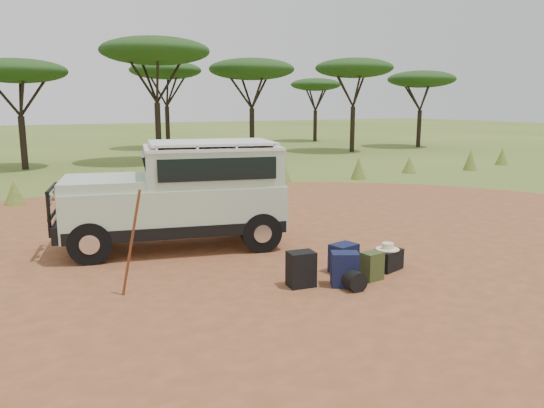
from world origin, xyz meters
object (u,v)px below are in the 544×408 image
backpack_navy (345,269)px  backpack_olive (372,266)px  walking_staff (131,244)px  hard_case (387,260)px  backpack_black (301,269)px  safari_vehicle (182,197)px  duffel_navy (344,258)px

backpack_navy → backpack_olive: (0.58, 0.02, -0.04)m
walking_staff → hard_case: bearing=-59.5°
backpack_black → backpack_navy: 0.70m
safari_vehicle → walking_staff: (-1.64, -2.34, -0.21)m
backpack_black → backpack_olive: size_ratio=1.21×
backpack_black → backpack_olive: 1.24m
safari_vehicle → backpack_black: (0.83, -3.21, -0.75)m
safari_vehicle → duffel_navy: bearing=-43.2°
backpack_black → backpack_navy: backpack_black is taller
hard_case → backpack_olive: bearing=-169.2°
safari_vehicle → backpack_black: bearing=-61.1°
backpack_black → duffel_navy: 1.07m
backpack_olive → duffel_navy: size_ratio=0.94×
walking_staff → backpack_navy: bearing=-69.1°
walking_staff → hard_case: 4.41m
safari_vehicle → backpack_black: size_ratio=8.10×
duffel_navy → hard_case: bearing=-30.1°
hard_case → safari_vehicle: bearing=113.1°
backpack_black → backpack_navy: (0.62, -0.33, -0.01)m
backpack_black → hard_case: bearing=8.1°
duffel_navy → walking_staff: bearing=159.2°
duffel_navy → hard_case: duffel_navy is taller
backpack_navy → duffel_navy: 0.72m
backpack_olive → hard_case: 0.67m
backpack_olive → duffel_navy: duffel_navy is taller
walking_staff → backpack_olive: size_ratio=3.56×
safari_vehicle → backpack_olive: (2.03, -3.51, -0.80)m
walking_staff → backpack_olive: walking_staff is taller
backpack_olive → backpack_navy: bearing=175.5°
duffel_navy → backpack_olive: bearing=-85.1°
backpack_black → hard_case: 1.80m
backpack_olive → safari_vehicle: bearing=113.4°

